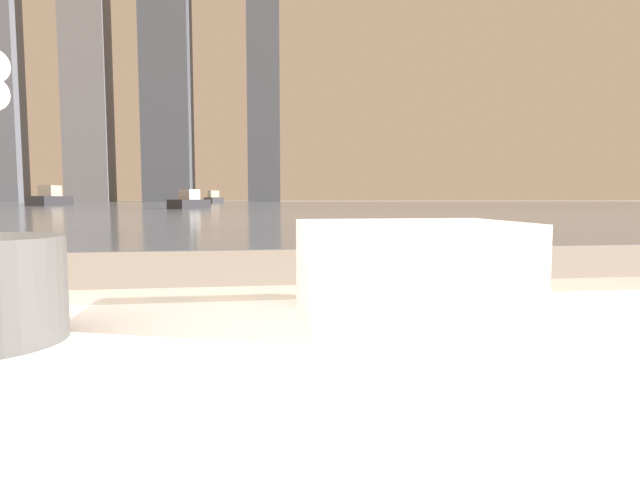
% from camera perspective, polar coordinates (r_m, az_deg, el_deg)
% --- Properties ---
extents(towel_stack, '(0.26, 0.18, 0.12)m').
position_cam_1_polar(towel_stack, '(0.62, 10.03, -3.51)').
color(towel_stack, white).
rests_on(towel_stack, bathtub).
extents(harbor_water, '(180.00, 110.00, 0.01)m').
position_cam_1_polar(harbor_water, '(61.77, -7.72, 4.07)').
color(harbor_water, slate).
rests_on(harbor_water, ground_plane).
extents(harbor_boat_0, '(2.70, 3.70, 1.33)m').
position_cam_1_polar(harbor_boat_0, '(36.03, -14.68, 4.25)').
color(harbor_boat_0, '#2D2D33').
rests_on(harbor_boat_0, harbor_water).
extents(harbor_boat_1, '(3.26, 5.26, 1.87)m').
position_cam_1_polar(harbor_boat_1, '(76.26, -12.08, 4.63)').
color(harbor_boat_1, '#4C4C51').
rests_on(harbor_boat_1, harbor_water).
extents(harbor_boat_3, '(2.64, 5.48, 1.97)m').
position_cam_1_polar(harbor_boat_3, '(55.63, -28.45, 4.19)').
color(harbor_boat_3, '#2D2D33').
rests_on(harbor_boat_3, harbor_water).
extents(skyline_tower_0, '(7.20, 6.32, 50.20)m').
position_cam_1_polar(skyline_tower_0, '(131.30, -32.61, 14.73)').
color(skyline_tower_0, slate).
rests_on(skyline_tower_0, ground_plane).
extents(skyline_tower_1, '(9.12, 7.39, 54.77)m').
position_cam_1_polar(skyline_tower_1, '(125.78, -25.10, 16.57)').
color(skyline_tower_1, slate).
rests_on(skyline_tower_1, ground_plane).
extents(skyline_tower_2, '(10.12, 11.20, 49.71)m').
position_cam_1_polar(skyline_tower_2, '(121.58, -17.03, 16.02)').
color(skyline_tower_2, '#4C515B').
rests_on(skyline_tower_2, ground_plane).
extents(skyline_tower_3, '(7.23, 8.98, 71.17)m').
position_cam_1_polar(skyline_tower_3, '(122.86, -6.61, 21.22)').
color(skyline_tower_3, '#4C515B').
rests_on(skyline_tower_3, ground_plane).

